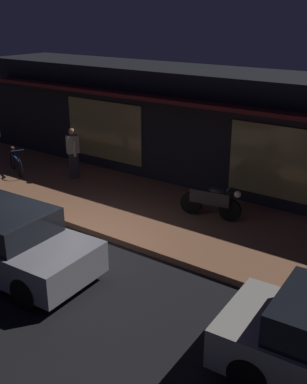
{
  "coord_description": "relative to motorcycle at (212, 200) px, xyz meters",
  "views": [
    {
      "loc": [
        7.34,
        -6.79,
        5.34
      ],
      "look_at": [
        0.74,
        2.4,
        0.95
      ],
      "focal_mm": 43.99,
      "sensor_mm": 36.0,
      "label": 1
    }
  ],
  "objects": [
    {
      "name": "person_photographer",
      "position": [
        -5.23,
        0.16,
        0.38
      ],
      "size": [
        0.57,
        0.44,
        1.67
      ],
      "color": "#28232D",
      "rests_on": "sidewalk_slab"
    },
    {
      "name": "storefront_building",
      "position": [
        -1.87,
        2.93,
        1.16
      ],
      "size": [
        18.0,
        3.3,
        3.6
      ],
      "color": "black",
      "rests_on": "ground_plane"
    },
    {
      "name": "motorcycle",
      "position": [
        0.0,
        0.0,
        0.0
      ],
      "size": [
        1.7,
        0.57,
        0.97
      ],
      "color": "black",
      "rests_on": "sidewalk_slab"
    },
    {
      "name": "ground_plane",
      "position": [
        -1.87,
        -3.46,
        -0.65
      ],
      "size": [
        60.0,
        60.0,
        0.0
      ],
      "primitive_type": "plane",
      "color": "black"
    },
    {
      "name": "bicycle_parked",
      "position": [
        -7.18,
        -0.64,
        -0.14
      ],
      "size": [
        1.52,
        0.75,
        0.91
      ],
      "color": "black",
      "rests_on": "sidewalk_slab"
    },
    {
      "name": "parked_car_far",
      "position": [
        -2.41,
        -4.75,
        0.06
      ],
      "size": [
        4.18,
        1.95,
        1.42
      ],
      "color": "black",
      "rests_on": "ground_plane"
    },
    {
      "name": "sidewalk_slab",
      "position": [
        -1.87,
        -0.46,
        -0.57
      ],
      "size": [
        18.0,
        4.0,
        0.15
      ],
      "primitive_type": "cube",
      "color": "brown",
      "rests_on": "ground_plane"
    }
  ]
}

